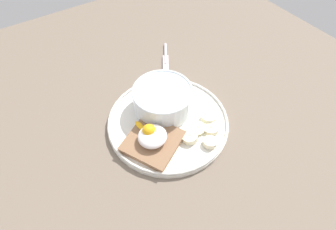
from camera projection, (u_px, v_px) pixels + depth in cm
name	position (u px, v px, depth cm)	size (l,w,h in cm)	color
ground_plane	(168.00, 126.00, 60.01)	(120.00, 120.00, 2.00)	#6E6051
plate	(168.00, 121.00, 58.61)	(26.98, 26.98, 1.60)	silver
oatmeal_bowl	(163.00, 99.00, 58.52)	(13.44, 13.44, 5.92)	white
toast_slice	(153.00, 141.00, 54.06)	(14.08, 14.08, 1.42)	#876246
poached_egg	(152.00, 135.00, 52.59)	(6.00, 8.88, 3.55)	white
banana_slice_front	(198.00, 128.00, 56.36)	(4.60, 4.58, 1.55)	#F6F1C1
banana_slice_left	(208.00, 118.00, 57.96)	(4.84, 4.84, 1.78)	#F3EFC8
banana_slice_back	(190.00, 137.00, 54.82)	(4.77, 4.72, 1.67)	#F3E6BA
banana_slice_right	(210.00, 142.00, 54.11)	(4.20, 4.20, 1.42)	#F3E7C0
banana_slice_inner	(211.00, 128.00, 56.35)	(4.77, 4.78, 1.39)	beige
knife	(166.00, 57.00, 73.09)	(7.63, 11.05, 0.80)	silver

